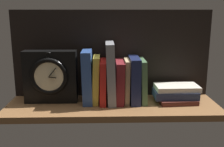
# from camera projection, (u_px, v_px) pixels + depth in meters

# --- Properties ---
(ground_plane) EXTENTS (0.86, 0.26, 0.03)m
(ground_plane) POSITION_uv_depth(u_px,v_px,m) (112.00, 107.00, 1.10)
(ground_plane) COLOR brown
(back_panel) EXTENTS (0.86, 0.01, 0.38)m
(back_panel) POSITION_uv_depth(u_px,v_px,m) (112.00, 54.00, 1.18)
(back_panel) COLOR black
(back_panel) RESTS_ON ground_plane
(book_blue_modern) EXTENTS (0.04, 0.14, 0.22)m
(book_blue_modern) POSITION_uv_depth(u_px,v_px,m) (88.00, 77.00, 1.11)
(book_blue_modern) COLOR #2D4C8E
(book_blue_modern) RESTS_ON ground_plane
(book_yellow_seinlanguage) EXTENTS (0.03, 0.12, 0.19)m
(book_yellow_seinlanguage) POSITION_uv_depth(u_px,v_px,m) (96.00, 79.00, 1.11)
(book_yellow_seinlanguage) COLOR gold
(book_yellow_seinlanguage) RESTS_ON ground_plane
(book_red_requiem) EXTENTS (0.03, 0.16, 0.17)m
(book_red_requiem) POSITION_uv_depth(u_px,v_px,m) (103.00, 81.00, 1.11)
(book_red_requiem) COLOR red
(book_red_requiem) RESTS_ON ground_plane
(book_gray_chess) EXTENTS (0.04, 0.17, 0.25)m
(book_gray_chess) POSITION_uv_depth(u_px,v_px,m) (111.00, 73.00, 1.10)
(book_gray_chess) COLOR gray
(book_gray_chess) RESTS_ON ground_plane
(book_maroon_dawkins) EXTENTS (0.04, 0.15, 0.17)m
(book_maroon_dawkins) POSITION_uv_depth(u_px,v_px,m) (120.00, 81.00, 1.11)
(book_maroon_dawkins) COLOR maroon
(book_maroon_dawkins) RESTS_ON ground_plane
(book_tan_shortstories) EXTENTS (0.02, 0.12, 0.18)m
(book_tan_shortstories) POSITION_uv_depth(u_px,v_px,m) (127.00, 81.00, 1.11)
(book_tan_shortstories) COLOR tan
(book_tan_shortstories) RESTS_ON ground_plane
(book_navy_bierce) EXTENTS (0.04, 0.15, 0.19)m
(book_navy_bierce) POSITION_uv_depth(u_px,v_px,m) (134.00, 80.00, 1.11)
(book_navy_bierce) COLOR #192147
(book_navy_bierce) RESTS_ON ground_plane
(book_green_romantic) EXTENTS (0.03, 0.14, 0.18)m
(book_green_romantic) POSITION_uv_depth(u_px,v_px,m) (142.00, 81.00, 1.12)
(book_green_romantic) COLOR #476B44
(book_green_romantic) RESTS_ON ground_plane
(framed_clock) EXTENTS (0.22, 0.07, 0.22)m
(framed_clock) POSITION_uv_depth(u_px,v_px,m) (50.00, 77.00, 1.10)
(framed_clock) COLOR black
(framed_clock) RESTS_ON ground_plane
(book_stack_side) EXTENTS (0.19, 0.14, 0.07)m
(book_stack_side) POSITION_uv_depth(u_px,v_px,m) (176.00, 94.00, 1.12)
(book_stack_side) COLOR #471E19
(book_stack_side) RESTS_ON ground_plane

